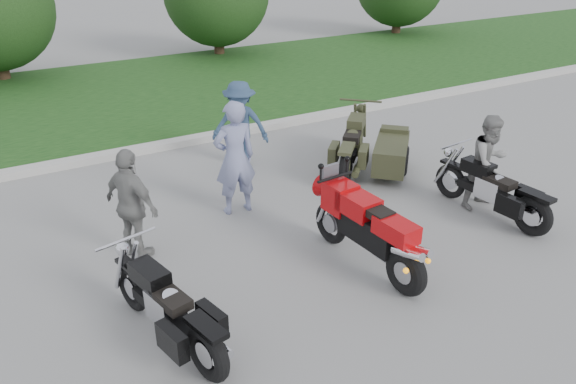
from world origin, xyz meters
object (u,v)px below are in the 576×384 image
person_back (132,205)px  person_denim (240,125)px  cruiser_sidecar (375,151)px  person_grey (489,162)px  sportbike_red (369,229)px  cruiser_left (171,313)px  cruiser_right (495,193)px  person_stripe (235,158)px

person_back → person_denim: bearing=-77.0°
cruiser_sidecar → person_grey: size_ratio=1.38×
sportbike_red → cruiser_left: bearing=178.7°
cruiser_left → cruiser_right: (5.66, 0.37, -0.01)m
cruiser_right → cruiser_sidecar: (-0.60, 2.44, 0.00)m
person_grey → sportbike_red: bearing=-173.1°
sportbike_red → cruiser_right: 2.74m
sportbike_red → person_back: 3.37m
sportbike_red → cruiser_right: sportbike_red is taller
person_denim → person_back: (-2.76, -2.26, -0.02)m
cruiser_right → cruiser_sidecar: size_ratio=1.01×
cruiser_right → sportbike_red: bearing=177.8°
cruiser_left → cruiser_sidecar: (5.06, 2.80, -0.00)m
person_denim → person_back: 3.57m
cruiser_left → person_back: 2.14m
cruiser_sidecar → person_stripe: (-3.01, -0.14, 0.52)m
cruiser_left → cruiser_sidecar: size_ratio=1.01×
person_denim → person_grey: bearing=-13.6°
sportbike_red → person_grey: person_grey is taller
cruiser_left → person_grey: 5.90m
sportbike_red → cruiser_right: (2.72, 0.19, -0.19)m
person_stripe → person_back: (-1.87, -0.56, -0.13)m
person_back → cruiser_right: bearing=-133.9°
sportbike_red → person_stripe: size_ratio=1.17×
person_grey → person_denim: size_ratio=0.94×
person_stripe → person_grey: 4.26m
person_grey → person_back: (-5.66, 1.35, 0.03)m
person_stripe → sportbike_red: bearing=113.4°
person_stripe → person_back: 1.96m
cruiser_right → person_grey: 0.56m
person_stripe → person_denim: person_stripe is taller
cruiser_sidecar → person_back: person_back is taller
sportbike_red → person_grey: 2.96m
person_stripe → person_denim: bearing=-114.0°
person_grey → person_back: size_ratio=0.97×
cruiser_sidecar → person_stripe: bearing=-133.7°
cruiser_right → person_stripe: 4.31m
sportbike_red → person_denim: bearing=85.2°
person_denim → person_back: size_ratio=1.03×
sportbike_red → person_denim: (-0.00, 4.18, 0.24)m
sportbike_red → cruiser_sidecar: size_ratio=1.01×
cruiser_right → person_back: person_back is taller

